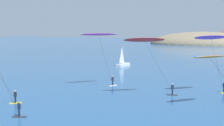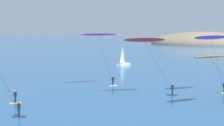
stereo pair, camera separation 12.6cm
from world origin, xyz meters
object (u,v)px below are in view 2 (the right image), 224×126
at_px(sailboat_near, 124,64).
at_px(kitesurfer_purple, 212,41).
at_px(kitesurfer_red, 147,44).
at_px(kitesurfer_orange, 213,61).
at_px(kitesurfer_magenta, 100,38).

distance_m(sailboat_near, kitesurfer_purple, 34.50).
bearing_deg(sailboat_near, kitesurfer_purple, -43.00).
bearing_deg(kitesurfer_red, kitesurfer_orange, -8.66).
bearing_deg(kitesurfer_orange, kitesurfer_magenta, 167.07).
height_order(kitesurfer_purple, kitesurfer_magenta, kitesurfer_magenta).
relative_size(sailboat_near, kitesurfer_purple, 0.69).
bearing_deg(kitesurfer_orange, kitesurfer_red, 171.34).
distance_m(sailboat_near, kitesurfer_magenta, 27.92).
relative_size(sailboat_near, kitesurfer_red, 0.71).
xyz_separation_m(sailboat_near, kitesurfer_red, (16.84, -28.57, 6.76)).
height_order(sailboat_near, kitesurfer_magenta, kitesurfer_magenta).
bearing_deg(kitesurfer_red, kitesurfer_magenta, 162.94).
bearing_deg(kitesurfer_magenta, kitesurfer_purple, 9.26).
distance_m(sailboat_near, kitesurfer_orange, 39.89).
bearing_deg(sailboat_near, kitesurfer_orange, -49.15).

